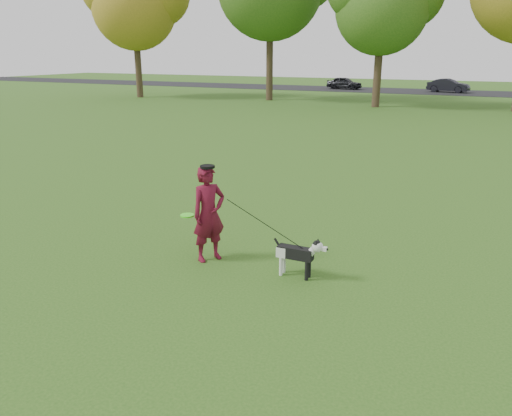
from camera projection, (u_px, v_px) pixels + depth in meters
The scene contains 7 objects.
ground at pixel (279, 270), 7.98m from camera, with size 120.00×120.00×0.00m, color #285116.
road at pixel (459, 93), 42.54m from camera, with size 120.00×7.00×0.02m, color black.
man at pixel (209, 214), 8.16m from camera, with size 0.58×0.38×1.60m, color #580C1F.
dog at pixel (299, 252), 7.61m from camera, with size 0.88×0.18×0.67m.
car_left at pixel (344, 83), 46.44m from camera, with size 1.30×3.24×1.10m, color black.
car_mid at pixel (448, 85), 42.74m from camera, with size 1.20×3.43×1.13m, color black.
man_held_items at pixel (258, 220), 7.75m from camera, with size 2.19×0.34×1.16m.
Camera 1 is at (2.77, -6.79, 3.33)m, focal length 35.00 mm.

